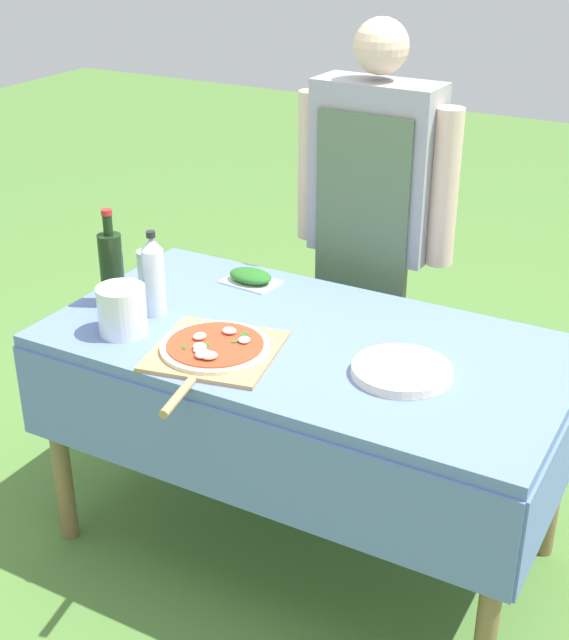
{
  "coord_description": "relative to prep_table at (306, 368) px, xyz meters",
  "views": [
    {
      "loc": [
        1.02,
        -1.97,
        1.86
      ],
      "look_at": [
        -0.07,
        0.0,
        0.76
      ],
      "focal_mm": 50.0,
      "sensor_mm": 36.0,
      "label": 1
    }
  ],
  "objects": [
    {
      "name": "ground_plane",
      "position": [
        0.0,
        0.0,
        -0.63
      ],
      "size": [
        12.0,
        12.0,
        0.0
      ],
      "primitive_type": "plane",
      "color": "#517F38"
    },
    {
      "name": "prep_table",
      "position": [
        0.0,
        0.0,
        0.0
      ],
      "size": [
        1.48,
        0.79,
        0.72
      ],
      "color": "#607AB7",
      "rests_on": "ground"
    },
    {
      "name": "person_cook",
      "position": [
        -0.08,
        0.62,
        0.26
      ],
      "size": [
        0.57,
        0.2,
        1.51
      ],
      "rotation": [
        0.0,
        0.0,
        3.11
      ],
      "color": "#70604C",
      "rests_on": "ground"
    },
    {
      "name": "pizza_on_peel",
      "position": [
        -0.17,
        -0.21,
        0.11
      ],
      "size": [
        0.38,
        0.53,
        0.05
      ],
      "rotation": [
        0.0,
        0.0,
        0.2
      ],
      "color": "tan",
      "rests_on": "prep_table"
    },
    {
      "name": "oil_bottle",
      "position": [
        -0.62,
        -0.08,
        0.22
      ],
      "size": [
        0.07,
        0.07,
        0.3
      ],
      "color": "black",
      "rests_on": "prep_table"
    },
    {
      "name": "water_bottle",
      "position": [
        -0.46,
        -0.07,
        0.22
      ],
      "size": [
        0.07,
        0.07,
        0.26
      ],
      "color": "silver",
      "rests_on": "prep_table"
    },
    {
      "name": "herb_container",
      "position": [
        -0.33,
        0.26,
        0.12
      ],
      "size": [
        0.18,
        0.13,
        0.04
      ],
      "rotation": [
        0.0,
        0.0,
        -0.08
      ],
      "color": "silver",
      "rests_on": "prep_table"
    },
    {
      "name": "mixing_tub",
      "position": [
        -0.47,
        -0.22,
        0.17
      ],
      "size": [
        0.14,
        0.14,
        0.14
      ],
      "primitive_type": "cylinder",
      "color": "silver",
      "rests_on": "prep_table"
    },
    {
      "name": "plate_stack",
      "position": [
        0.31,
        -0.06,
        0.11
      ],
      "size": [
        0.26,
        0.26,
        0.02
      ],
      "color": "beige",
      "rests_on": "prep_table"
    },
    {
      "name": "sauce_jar",
      "position": [
        -0.61,
        0.09,
        0.15
      ],
      "size": [
        0.07,
        0.07,
        0.12
      ],
      "color": "silver",
      "rests_on": "prep_table"
    }
  ]
}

